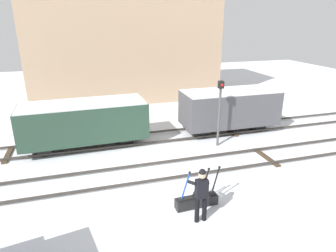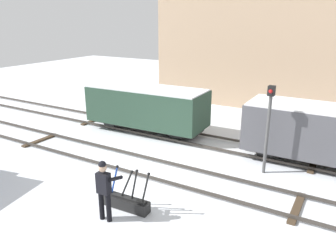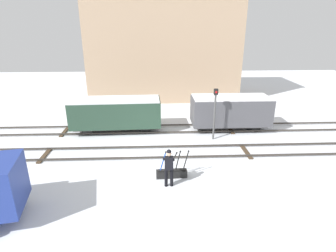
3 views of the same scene
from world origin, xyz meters
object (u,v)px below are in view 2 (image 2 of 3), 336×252
Objects in this scene: signal_post at (269,120)px; rail_worker at (104,187)px; freight_car_back_track at (317,132)px; switch_lever_frame at (127,202)px; freight_car_far_end at (147,107)px.

rail_worker is at bearing -120.48° from signal_post.
signal_post is at bearing -130.52° from freight_car_back_track.
freight_car_back_track reaches higher than switch_lever_frame.
signal_post is (2.99, 4.64, 1.85)m from switch_lever_frame.
switch_lever_frame is 0.87× the size of rail_worker.
freight_car_back_track is 8.00m from freight_car_far_end.
freight_car_far_end reaches higher than switch_lever_frame.
rail_worker is at bearing -106.01° from switch_lever_frame.
switch_lever_frame is at bearing -122.82° from signal_post.
freight_car_back_track is at bearing 54.51° from rail_worker.
signal_post is at bearing 54.86° from switch_lever_frame.
signal_post is 2.41m from freight_car_back_track.
rail_worker is 6.35m from signal_post.
rail_worker is at bearing -67.07° from freight_car_far_end.
switch_lever_frame is 7.90m from freight_car_back_track.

